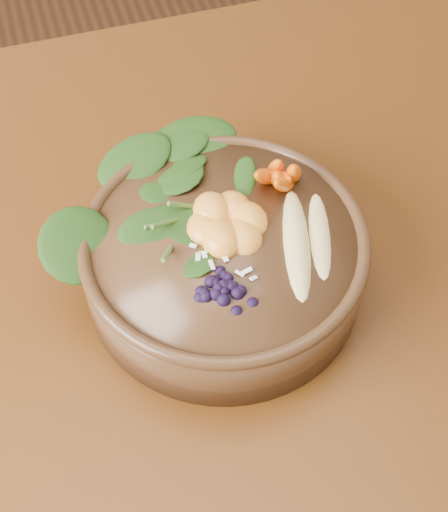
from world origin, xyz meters
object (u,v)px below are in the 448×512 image
Objects in this scene: dining_table at (202,293)px; blueberry_pile at (223,276)px; mandarin_cluster at (227,214)px; banana_halves at (310,230)px; stoneware_bowl at (224,262)px; kale_heap at (184,177)px; carrot_cluster at (280,156)px.

blueberry_pile is at bearing -93.47° from dining_table.
mandarin_cluster is at bearing 69.81° from blueberry_pile.
banana_halves is 1.15× the size of blueberry_pile.
mandarin_cluster is at bearing 62.73° from stoneware_bowl.
dining_table is at bearing 102.92° from stoneware_bowl.
banana_halves is (0.08, -0.03, 0.06)m from stoneware_bowl.
dining_table is 5.29× the size of stoneware_bowl.
kale_heap is 0.13m from blueberry_pile.
kale_heap reaches higher than banana_halves.
carrot_cluster is 0.15m from blueberry_pile.
carrot_cluster is at bearing 49.52° from blueberry_pile.
stoneware_bowl is 0.06m from mandarin_cluster.
carrot_cluster reaches higher than dining_table.
dining_table is 0.23m from carrot_cluster.
kale_heap is at bearing 113.45° from dining_table.
kale_heap is at bearing 156.45° from banana_halves.
banana_halves is at bearing 17.56° from blueberry_pile.
banana_halves is 0.11m from blueberry_pile.
carrot_cluster is at bearing -10.42° from kale_heap.
stoneware_bowl is 0.10m from banana_halves.
mandarin_cluster reaches higher than dining_table.
carrot_cluster is 0.52× the size of banana_halves.
stoneware_bowl is 1.88× the size of banana_halves.
kale_heap is 1.23× the size of banana_halves.
stoneware_bowl is at bearing -177.26° from banana_halves.
mandarin_cluster is 0.69× the size of blueberry_pile.
banana_halves reaches higher than stoneware_bowl.
carrot_cluster reaches higher than mandarin_cluster.
kale_heap is 2.07× the size of mandarin_cluster.
stoneware_bowl is at bearing -117.27° from mandarin_cluster.
mandarin_cluster is (-0.07, -0.04, -0.03)m from carrot_cluster.
stoneware_bowl is 0.13m from carrot_cluster.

